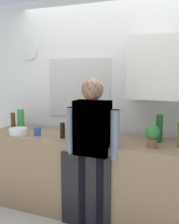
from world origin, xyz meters
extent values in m
cube|color=#937251|center=(0.00, 0.30, 0.45)|extent=(2.95, 0.64, 0.91)
cube|color=black|center=(-0.07, -0.03, 0.41)|extent=(0.56, 0.02, 0.82)
cube|color=white|center=(0.00, 0.73, 1.30)|extent=(4.55, 0.10, 2.60)
cube|color=beige|center=(-0.46, 0.67, 1.46)|extent=(0.86, 0.02, 0.76)
cube|color=#8CA5C6|center=(-0.46, 0.67, 1.46)|extent=(0.80, 0.02, 0.70)
cube|color=silver|center=(0.66, 0.52, 1.71)|extent=(0.84, 0.32, 0.68)
cylinder|color=silver|center=(-1.20, 0.66, 1.96)|extent=(0.26, 0.03, 0.26)
cylinder|color=#2D8C33|center=(-1.12, 0.32, 1.05)|extent=(0.09, 0.09, 0.28)
cylinder|color=#195923|center=(0.61, 0.42, 1.06)|extent=(0.07, 0.07, 0.30)
cylinder|color=brown|center=(-1.25, 0.32, 1.02)|extent=(0.06, 0.06, 0.23)
cylinder|color=black|center=(-0.44, 0.18, 1.00)|extent=(0.06, 0.06, 0.18)
cylinder|color=maroon|center=(-0.36, 0.30, 1.02)|extent=(0.06, 0.06, 0.22)
cylinder|color=yellow|center=(0.16, 0.13, 0.95)|extent=(0.07, 0.07, 0.08)
cylinder|color=#3351B2|center=(-0.78, 0.18, 0.96)|extent=(0.08, 0.08, 0.10)
cylinder|color=white|center=(-1.02, 0.12, 0.95)|extent=(0.22, 0.22, 0.08)
cylinder|color=#9E5638|center=(0.58, 0.19, 0.95)|extent=(0.10, 0.10, 0.09)
sphere|color=#2D7233|center=(0.58, 0.19, 1.06)|extent=(0.15, 0.15, 0.15)
cylinder|color=blue|center=(-0.25, 0.27, 0.98)|extent=(0.06, 0.06, 0.15)
cone|color=white|center=(-0.25, 0.27, 1.07)|extent=(0.02, 0.02, 0.03)
cylinder|color=#3F4766|center=(-0.10, 0.00, 0.41)|extent=(0.12, 0.12, 0.82)
cylinder|color=#3F4766|center=(0.10, 0.00, 0.41)|extent=(0.12, 0.12, 0.82)
cube|color=white|center=(0.00, 0.00, 1.10)|extent=(0.36, 0.20, 0.56)
sphere|color=#D8AD8C|center=(0.00, 0.00, 1.49)|extent=(0.22, 0.22, 0.22)
cylinder|color=white|center=(-0.24, 0.00, 1.05)|extent=(0.09, 0.09, 0.50)
cylinder|color=white|center=(0.24, 0.00, 1.05)|extent=(0.09, 0.09, 0.50)
cylinder|color=black|center=(-0.10, 0.00, 0.41)|extent=(0.12, 0.12, 0.82)
cylinder|color=black|center=(0.10, 0.00, 0.41)|extent=(0.12, 0.12, 0.82)
cube|color=silver|center=(0.00, 0.00, 1.10)|extent=(0.36, 0.20, 0.56)
sphere|color=#A57A59|center=(0.00, 0.00, 1.49)|extent=(0.22, 0.22, 0.22)
cylinder|color=silver|center=(-0.24, 0.00, 1.05)|extent=(0.09, 0.09, 0.50)
cylinder|color=silver|center=(0.24, 0.00, 1.05)|extent=(0.09, 0.09, 0.50)
camera|label=1|loc=(0.96, -2.42, 1.66)|focal=41.89mm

